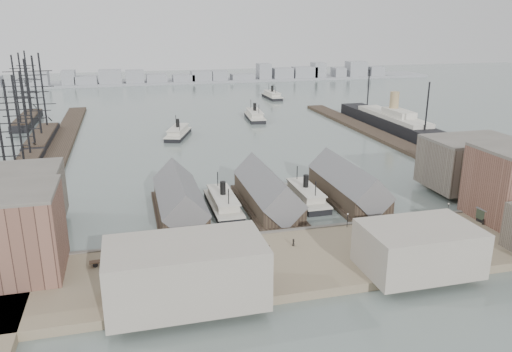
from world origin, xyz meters
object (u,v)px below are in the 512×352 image
object	(u,v)px
ferry_docked_west	(223,203)
horse_cart_left	(104,262)
ocean_steamer	(393,122)
horse_cart_right	(389,245)
horse_cart_center	(262,249)
tram	(495,220)

from	to	relation	value
ferry_docked_west	horse_cart_left	world-z (taller)	ferry_docked_west
horse_cart_left	ocean_steamer	bearing A→B (deg)	-52.32
horse_cart_right	horse_cart_center	bearing A→B (deg)	84.69
horse_cart_right	ferry_docked_west	bearing A→B (deg)	44.63
horse_cart_left	horse_cart_center	bearing A→B (deg)	-97.07
ferry_docked_west	horse_cart_left	size ratio (longest dim) A/B	5.56
ferry_docked_west	horse_cart_right	distance (m)	51.34
ocean_steamer	horse_cart_right	world-z (taller)	ocean_steamer
horse_cart_left	horse_cart_right	bearing A→B (deg)	-100.30
ocean_steamer	ferry_docked_west	bearing A→B (deg)	-140.06
horse_cart_right	tram	bearing A→B (deg)	-76.40
ferry_docked_west	ocean_steamer	size ratio (longest dim) A/B	0.27
tram	horse_cart_left	size ratio (longest dim) A/B	2.38
tram	horse_cart_left	world-z (taller)	tram
ocean_steamer	horse_cart_right	distance (m)	146.98
ocean_steamer	horse_cart_center	size ratio (longest dim) A/B	19.50
tram	horse_cart_left	xyz separation A→B (m)	(-98.64, 3.38, -1.18)
horse_cart_center	horse_cart_right	distance (m)	30.25
ferry_docked_west	horse_cart_center	size ratio (longest dim) A/B	5.19
ocean_steamer	horse_cart_left	world-z (taller)	ocean_steamer
ocean_steamer	tram	xyz separation A→B (m)	(-39.35, -123.06, -0.22)
ferry_docked_west	tram	xyz separation A→B (m)	(65.65, -35.15, 1.80)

